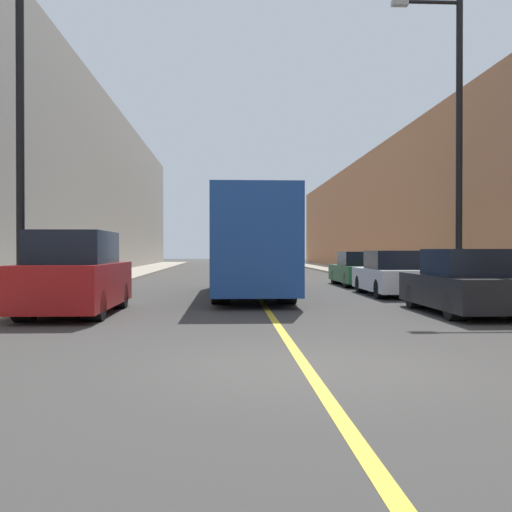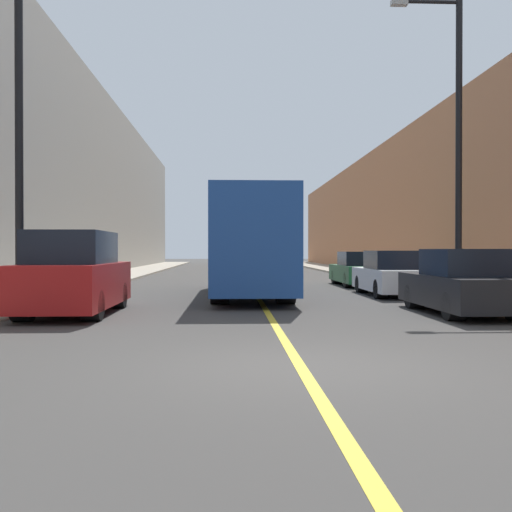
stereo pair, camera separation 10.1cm
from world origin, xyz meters
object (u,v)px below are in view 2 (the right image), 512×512
Objects in this scene: car_right_near at (462,285)px; street_lamp_right at (454,132)px; car_right_far at (360,270)px; bus at (249,243)px; street_lamp_left at (26,118)px; parked_suv_left at (74,276)px; car_right_mid at (392,275)px.

street_lamp_right is at bearing 71.75° from car_right_near.
street_lamp_right reaches higher than car_right_near.
street_lamp_right is (1.27, -7.47, 4.51)m from car_right_far.
bus is at bearing -133.19° from car_right_far.
street_lamp_left is at bearing -137.11° from bus.
car_right_near is at bearing -2.16° from parked_suv_left.
street_lamp_right reaches higher than car_right_far.
parked_suv_left is 0.52× the size of street_lamp_right.
car_right_far is at bearing 99.62° from street_lamp_right.
street_lamp_right is at bearing 14.60° from street_lamp_left.
bus is 4.96m from car_right_mid.
street_lamp_right is at bearing -53.51° from car_right_mid.
car_right_far is 0.51× the size of street_lamp_right.
parked_suv_left is at bearing -23.09° from street_lamp_left.
car_right_mid is (9.20, 5.57, -0.23)m from parked_suv_left.
street_lamp_left reaches higher than parked_suv_left.
car_right_far is at bearing 50.02° from parked_suv_left.
street_lamp_right is at bearing -19.26° from bus.
street_lamp_left is (-10.60, 0.91, 4.11)m from car_right_near.
bus is 1.26× the size of street_lamp_left.
street_lamp_right is (10.61, 3.67, 4.27)m from parked_suv_left.
car_right_mid is at bearing -91.45° from car_right_far.
parked_suv_left is at bearing -148.80° from car_right_mid.
parked_suv_left is (-4.37, -5.85, -0.86)m from bus.
bus is at bearing 42.89° from street_lamp_left.
bus reaches higher than parked_suv_left.
bus is 7.98m from car_right_near.
car_right_near is at bearing -90.29° from car_right_far.
car_right_near is 0.49× the size of street_lamp_right.
car_right_far is (4.97, 5.29, -1.10)m from bus.
parked_suv_left is 12.01m from street_lamp_right.
parked_suv_left is at bearing 177.84° from car_right_near.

